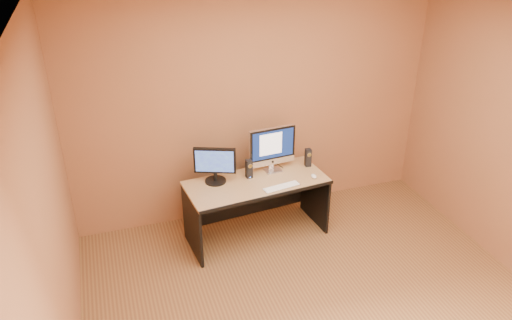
% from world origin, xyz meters
% --- Properties ---
extents(walls, '(4.00, 4.00, 2.60)m').
position_xyz_m(walls, '(0.00, 0.00, 1.30)').
color(walls, brown).
rests_on(walls, ground).
extents(ceiling, '(4.00, 4.00, 0.00)m').
position_xyz_m(ceiling, '(0.00, 0.00, 2.60)').
color(ceiling, white).
rests_on(ceiling, walls).
extents(desk, '(1.49, 0.77, 0.67)m').
position_xyz_m(desk, '(-0.17, 1.44, 0.33)').
color(desk, tan).
rests_on(desk, ground).
extents(imac, '(0.53, 0.23, 0.50)m').
position_xyz_m(imac, '(0.07, 1.61, 0.91)').
color(imac, silver).
rests_on(imac, desk).
extents(second_monitor, '(0.48, 0.36, 0.38)m').
position_xyz_m(second_monitor, '(-0.57, 1.57, 0.86)').
color(second_monitor, black).
rests_on(second_monitor, desk).
extents(speaker_left, '(0.07, 0.07, 0.20)m').
position_xyz_m(speaker_left, '(-0.22, 1.55, 0.77)').
color(speaker_left, black).
rests_on(speaker_left, desk).
extents(speaker_right, '(0.07, 0.07, 0.20)m').
position_xyz_m(speaker_right, '(0.46, 1.59, 0.77)').
color(speaker_right, black).
rests_on(speaker_right, desk).
extents(keyboard, '(0.40, 0.16, 0.02)m').
position_xyz_m(keyboard, '(0.03, 1.24, 0.67)').
color(keyboard, silver).
rests_on(keyboard, desk).
extents(mouse, '(0.06, 0.10, 0.03)m').
position_xyz_m(mouse, '(0.42, 1.33, 0.68)').
color(mouse, white).
rests_on(mouse, desk).
extents(cable_a, '(0.06, 0.19, 0.01)m').
position_xyz_m(cable_a, '(0.16, 1.71, 0.67)').
color(cable_a, black).
rests_on(cable_a, desk).
extents(cable_b, '(0.07, 0.15, 0.01)m').
position_xyz_m(cable_b, '(0.06, 1.71, 0.67)').
color(cable_b, black).
rests_on(cable_b, desk).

